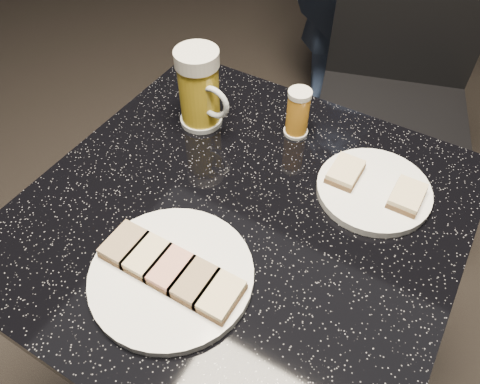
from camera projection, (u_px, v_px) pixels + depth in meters
name	position (u px, v px, depth m)	size (l,w,h in m)	color
floor	(240.00, 375.00, 1.35)	(6.00, 6.00, 0.00)	black
plate_large	(172.00, 275.00, 0.69)	(0.25, 0.25, 0.01)	white
plate_small	(374.00, 190.00, 0.81)	(0.20, 0.20, 0.01)	white
table	(240.00, 285.00, 0.96)	(0.70, 0.70, 0.75)	black
beer_mug	(200.00, 89.00, 0.88)	(0.12, 0.08, 0.16)	silver
beer_tumbler	(298.00, 113.00, 0.88)	(0.05, 0.05, 0.10)	silver
chair	(395.00, 92.00, 1.41)	(0.55, 0.55, 0.89)	black
canapes_on_plate_large	(170.00, 269.00, 0.68)	(0.22, 0.07, 0.02)	#4C3521
canapes_on_plate_small	(376.00, 184.00, 0.79)	(0.16, 0.07, 0.02)	#4C3521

